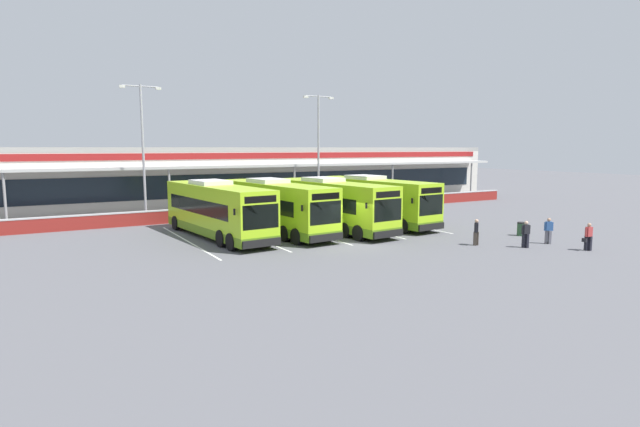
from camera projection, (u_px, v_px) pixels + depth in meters
name	position (u px, v px, depth m)	size (l,w,h in m)	color
ground_plane	(348.00, 244.00, 31.56)	(200.00, 200.00, 0.00)	#56565B
terminal_building	(210.00, 175.00, 54.25)	(70.00, 13.00, 6.00)	beige
red_barrier_wall	(256.00, 210.00, 43.92)	(60.00, 0.40, 1.10)	maroon
coach_bus_leftmost	(217.00, 211.00, 33.70)	(3.84, 12.33, 3.78)	#9ED11E
coach_bus_left_centre	(275.00, 208.00, 35.46)	(3.84, 12.33, 3.78)	#9ED11E
coach_bus_centre	(331.00, 206.00, 36.79)	(3.84, 12.33, 3.78)	#9ED11E
coach_bus_right_centre	(373.00, 201.00, 39.67)	(3.84, 12.33, 3.78)	#9ED11E
bay_stripe_far_west	(187.00, 241.00, 32.52)	(0.14, 13.00, 0.01)	silver
bay_stripe_west	(249.00, 235.00, 34.61)	(0.14, 13.00, 0.01)	silver
bay_stripe_mid_west	(303.00, 230.00, 36.71)	(0.14, 13.00, 0.01)	silver
bay_stripe_centre	(351.00, 226.00, 38.80)	(0.14, 13.00, 0.01)	silver
bay_stripe_mid_east	(395.00, 222.00, 40.89)	(0.14, 13.00, 0.01)	silver
pedestrian_with_handbag	(588.00, 236.00, 29.44)	(0.63, 0.37, 1.62)	black
pedestrian_in_dark_coat	(548.00, 230.00, 31.54)	(0.50, 0.41, 1.62)	slate
pedestrian_child	(526.00, 233.00, 30.29)	(0.54, 0.38, 1.62)	black
pedestrian_near_bin	(476.00, 231.00, 31.03)	(0.48, 0.40, 1.62)	#4C4238
lamp_post_west	(143.00, 144.00, 41.22)	(3.24, 0.28, 11.00)	#9E9EA3
lamp_post_centre	(318.00, 144.00, 49.28)	(3.24, 0.28, 11.00)	#9E9EA3
litter_bin	(521.00, 229.00, 34.51)	(0.54, 0.54, 0.93)	#2D5133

